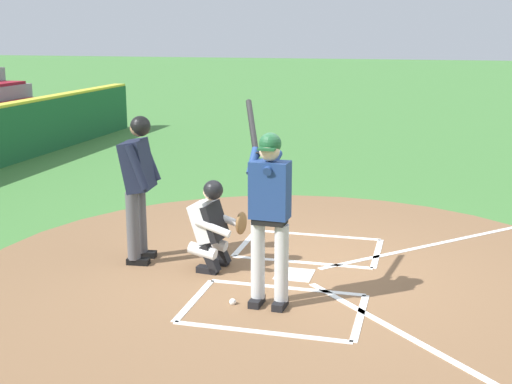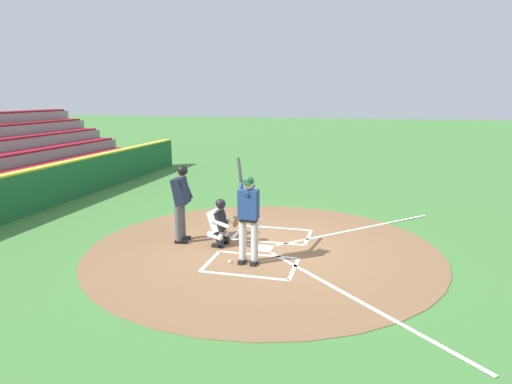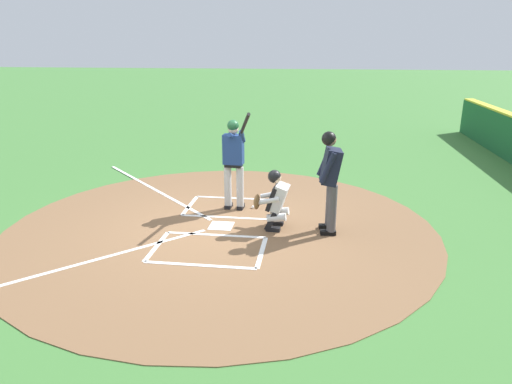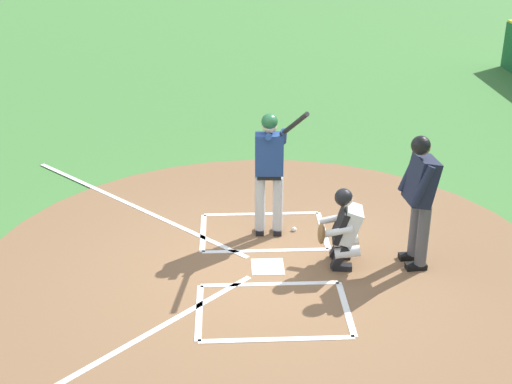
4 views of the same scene
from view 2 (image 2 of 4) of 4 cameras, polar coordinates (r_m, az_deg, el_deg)
The scene contains 7 objects.
ground_plane at distance 10.32m, azimuth 0.90°, elevation -7.27°, with size 120.00×120.00×0.00m, color #427A38.
dirt_circle at distance 10.32m, azimuth 0.90°, elevation -7.23°, with size 8.00×8.00×0.01m, color brown.
home_plate_and_chalk at distance 10.16m, azimuth 5.78°, elevation -7.56°, with size 7.93×4.91×0.01m.
batter at distance 9.12m, azimuth -1.01°, elevation -2.67°, with size 0.96×0.67×2.13m.
catcher at distance 10.38m, azimuth -4.58°, elevation -3.77°, with size 0.59×0.65×1.13m.
plate_umpire at distance 10.64m, azimuth -9.56°, elevation -0.79°, with size 0.60×0.45×1.86m.
baseball at distance 9.47m, azimuth -3.35°, elevation -8.87°, with size 0.07×0.07×0.07m, color white.
Camera 2 is at (9.46, 2.24, 3.45)m, focal length 31.26 mm.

